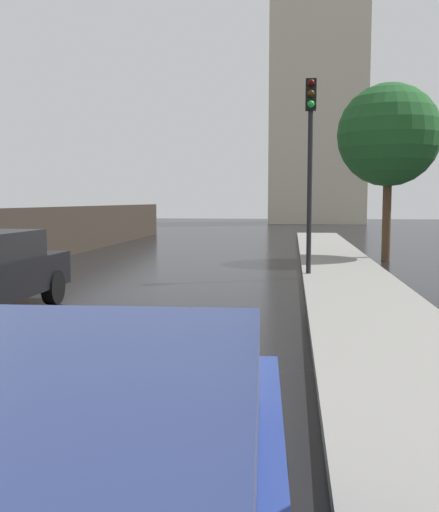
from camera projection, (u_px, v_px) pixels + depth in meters
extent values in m
cylinder|color=black|center=(53.00, 287.00, 11.11)|extent=(0.22, 0.66, 0.65)
cylinder|color=black|center=(309.00, 193.00, 14.53)|extent=(0.12, 0.12, 4.03)
cube|color=black|center=(311.00, 95.00, 14.30)|extent=(0.26, 0.26, 0.75)
sphere|color=#360503|center=(311.00, 83.00, 14.11)|extent=(0.17, 0.17, 0.17)
sphere|color=#392405|center=(311.00, 93.00, 14.13)|extent=(0.17, 0.17, 0.17)
sphere|color=green|center=(311.00, 104.00, 14.16)|extent=(0.17, 0.17, 0.17)
cylinder|color=#4C3823|center=(387.00, 216.00, 18.92)|extent=(0.28, 0.28, 2.91)
sphere|color=#1E5123|center=(389.00, 135.00, 18.68)|extent=(3.27, 3.27, 3.27)
cube|color=beige|center=(317.00, 66.00, 50.77)|extent=(8.18, 7.36, 27.14)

